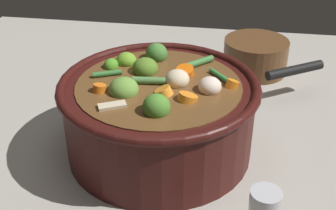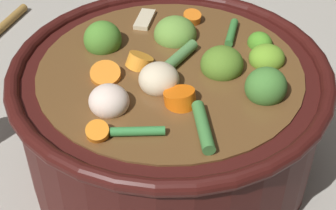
{
  "view_description": "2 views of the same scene",
  "coord_description": "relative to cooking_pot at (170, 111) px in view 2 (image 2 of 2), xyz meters",
  "views": [
    {
      "loc": [
        -0.11,
        0.58,
        0.44
      ],
      "look_at": [
        -0.02,
        0.01,
        0.09
      ],
      "focal_mm": 47.97,
      "sensor_mm": 36.0,
      "label": 1
    },
    {
      "loc": [
        -0.31,
        -0.24,
        0.4
      ],
      "look_at": [
        -0.02,
        -0.01,
        0.09
      ],
      "focal_mm": 53.8,
      "sensor_mm": 36.0,
      "label": 2
    }
  ],
  "objects": [
    {
      "name": "cooking_pot",
      "position": [
        0.0,
        0.0,
        0.0
      ],
      "size": [
        0.31,
        0.31,
        0.15
      ],
      "color": "#38110F",
      "rests_on": "ground_plane"
    },
    {
      "name": "ground_plane",
      "position": [
        -0.0,
        0.0,
        -0.07
      ],
      "size": [
        1.1,
        1.1,
        0.0
      ],
      "primitive_type": "plane",
      "color": "#9E998E"
    }
  ]
}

